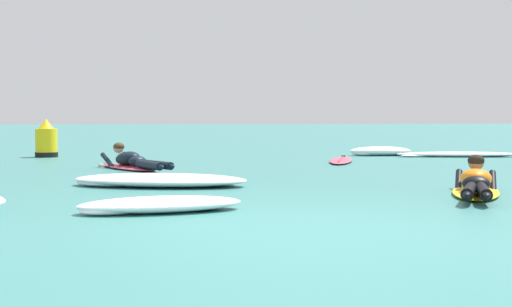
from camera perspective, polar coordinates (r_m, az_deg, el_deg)
The scene contains 9 objects.
ground_plane at distance 15.90m, azimuth -3.10°, elevation -0.39°, with size 120.00×120.00×0.00m, color #387A75.
surfer_near at distance 9.00m, azimuth 18.35°, elevation -2.53°, with size 1.41×2.34×0.53m.
surfer_far at distance 12.78m, azimuth -10.62°, elevation -0.72°, with size 1.63×2.45×0.55m.
drifting_surfboard at distance 14.74m, azimuth 7.31°, elevation -0.57°, with size 1.14×2.28×0.16m.
whitewater_front at distance 17.08m, azimuth 16.97°, elevation -0.08°, with size 3.07×0.96×0.13m.
whitewater_mid_right at distance 9.72m, azimuth -8.20°, elevation -2.29°, with size 2.70×1.58×0.18m.
whitewater_back at distance 17.16m, azimuth 10.63°, elevation 0.19°, with size 1.58×0.65×0.23m.
whitewater_far_band at distance 7.15m, azimuth -8.16°, elevation -4.37°, with size 1.82×0.88×0.16m.
channel_marker_buoy at distance 17.05m, azimuth -17.55°, elevation 0.94°, with size 0.55×0.55×0.94m.
Camera 1 is at (-1.07, -5.83, 1.03)m, focal length 46.62 mm.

